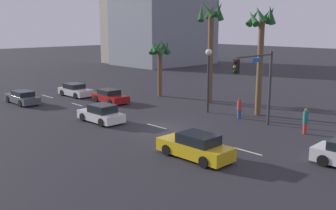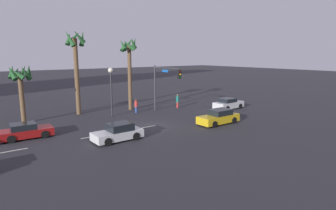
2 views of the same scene
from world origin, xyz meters
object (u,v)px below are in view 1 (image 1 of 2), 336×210
Objects in this scene: pedestrian_1 at (239,108)px; palm_tree_1 at (160,54)px; car_0 at (75,90)px; palm_tree_0 at (211,33)px; pedestrian_0 at (305,121)px; traffic_signal at (258,77)px; streetlamp at (208,68)px; car_1 at (195,147)px; car_5 at (110,97)px; building_0 at (164,2)px; car_2 at (22,98)px; palm_tree_2 at (261,37)px; car_4 at (101,114)px.

pedestrian_1 is 12.60m from palm_tree_1.
palm_tree_0 is at bearing 31.30° from car_0.
pedestrian_0 is at bearing -8.67° from palm_tree_1.
pedestrian_1 is at bearing 147.34° from traffic_signal.
car_0 is 15.83m from streetlamp.
palm_tree_1 is at bearing 164.82° from traffic_signal.
car_1 is at bearing -36.83° from palm_tree_1.
car_5 is 41.08m from building_0.
car_2 is 1.14× the size of car_5.
palm_tree_2 is (3.55, 2.27, 2.63)m from streetlamp.
palm_tree_2 is at bearing 33.51° from car_2.
car_1 is (22.16, -5.41, 0.05)m from car_0.
pedestrian_0 is at bearing 8.90° from car_0.
palm_tree_2 is (-3.68, 11.81, 5.84)m from car_1.
palm_tree_0 is 1.59× the size of palm_tree_1.
streetlamp is at bearing 127.14° from car_1.
pedestrian_1 reaches higher than car_0.
palm_tree_1 is at bearing 143.17° from car_1.
pedestrian_1 reaches higher than car_4.
traffic_signal reaches higher than car_5.
pedestrian_0 is at bearing 78.38° from car_1.
palm_tree_1 is 0.67× the size of palm_tree_2.
streetlamp is at bearing -147.35° from palm_tree_2.
car_1 is at bearing -19.84° from car_5.
car_2 is 0.85× the size of streetlamp.
car_2 is (0.03, -5.82, -0.03)m from car_0.
palm_tree_1 is at bearing 171.33° from pedestrian_0.
palm_tree_2 is at bearing -9.83° from palm_tree_0.
car_1 is 56.56m from building_0.
traffic_signal is at bearing -15.18° from palm_tree_1.
building_0 reaches higher than car_5.
palm_tree_0 reaches higher than pedestrian_1.
traffic_signal is 4.42m from pedestrian_0.
car_5 is at bearing -51.14° from building_0.
car_5 is 0.75× the size of streetlamp.
car_1 is 0.84× the size of streetlamp.
car_0 is at bearing -173.78° from car_5.
car_4 is 0.42× the size of palm_tree_0.
building_0 is (-30.86, 35.77, 11.16)m from car_4.
traffic_signal reaches higher than pedestrian_0.
building_0 is (-24.90, 30.69, 11.20)m from car_5.
car_1 is 0.82× the size of traffic_signal.
pedestrian_0 is at bearing -2.27° from streetlamp.
car_2 is at bearing -130.43° from car_5.
traffic_signal is (20.93, 2.50, 3.19)m from car_0.
traffic_signal is (20.90, 8.32, 3.22)m from car_2.
car_0 is at bearing 166.27° from car_1.
palm_tree_0 reaches higher than streetlamp.
palm_tree_2 reaches higher than pedestrian_1.
streetlamp is 0.23× the size of building_0.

